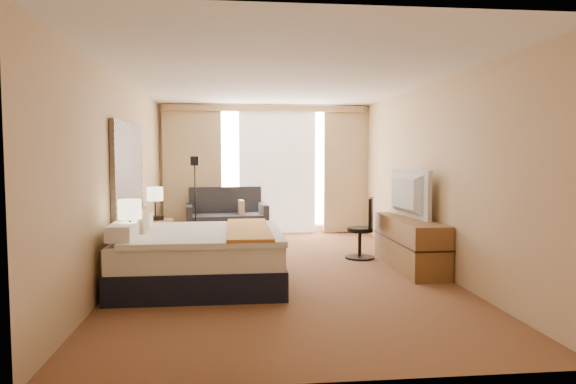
{
  "coord_description": "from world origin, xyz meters",
  "views": [
    {
      "loc": [
        -0.65,
        -6.94,
        1.6
      ],
      "look_at": [
        0.14,
        0.4,
        1.06
      ],
      "focal_mm": 32.0,
      "sensor_mm": 36.0,
      "label": 1
    }
  ],
  "objects": [
    {
      "name": "floor",
      "position": [
        0.0,
        0.0,
        0.0
      ],
      "size": [
        4.2,
        7.0,
        0.02
      ],
      "primitive_type": "cube",
      "color": "maroon",
      "rests_on": "ground"
    },
    {
      "name": "ceiling",
      "position": [
        0.0,
        0.0,
        2.6
      ],
      "size": [
        4.2,
        7.0,
        0.02
      ],
      "primitive_type": "cube",
      "color": "silver",
      "rests_on": "wall_back"
    },
    {
      "name": "wall_back",
      "position": [
        0.0,
        3.5,
        1.3
      ],
      "size": [
        4.2,
        0.02,
        2.6
      ],
      "primitive_type": "cube",
      "color": "tan",
      "rests_on": "ground"
    },
    {
      "name": "wall_front",
      "position": [
        0.0,
        -3.5,
        1.3
      ],
      "size": [
        4.2,
        0.02,
        2.6
      ],
      "primitive_type": "cube",
      "color": "tan",
      "rests_on": "ground"
    },
    {
      "name": "wall_left",
      "position": [
        -2.1,
        0.0,
        1.3
      ],
      "size": [
        0.02,
        7.0,
        2.6
      ],
      "primitive_type": "cube",
      "color": "tan",
      "rests_on": "ground"
    },
    {
      "name": "wall_right",
      "position": [
        2.1,
        0.0,
        1.3
      ],
      "size": [
        0.02,
        7.0,
        2.6
      ],
      "primitive_type": "cube",
      "color": "tan",
      "rests_on": "ground"
    },
    {
      "name": "headboard",
      "position": [
        -2.06,
        0.2,
        1.28
      ],
      "size": [
        0.06,
        1.85,
        1.5
      ],
      "primitive_type": "cube",
      "color": "black",
      "rests_on": "wall_left"
    },
    {
      "name": "nightstand_left",
      "position": [
        -1.87,
        -1.05,
        0.28
      ],
      "size": [
        0.45,
        0.52,
        0.55
      ],
      "primitive_type": "cube",
      "color": "olive",
      "rests_on": "floor"
    },
    {
      "name": "nightstand_right",
      "position": [
        -1.87,
        1.45,
        0.28
      ],
      "size": [
        0.45,
        0.52,
        0.55
      ],
      "primitive_type": "cube",
      "color": "olive",
      "rests_on": "floor"
    },
    {
      "name": "media_dresser",
      "position": [
        1.83,
        0.0,
        0.35
      ],
      "size": [
        0.5,
        1.8,
        0.7
      ],
      "primitive_type": "cube",
      "color": "olive",
      "rests_on": "floor"
    },
    {
      "name": "window",
      "position": [
        0.25,
        3.47,
        1.32
      ],
      "size": [
        2.3,
        0.02,
        2.3
      ],
      "primitive_type": "cube",
      "color": "white",
      "rests_on": "wall_back"
    },
    {
      "name": "curtains",
      "position": [
        -0.0,
        3.39,
        1.41
      ],
      "size": [
        4.12,
        0.19,
        2.56
      ],
      "color": "#CCB590",
      "rests_on": "floor"
    },
    {
      "name": "bed",
      "position": [
        -1.06,
        -0.65,
        0.35
      ],
      "size": [
        1.98,
        1.81,
        0.96
      ],
      "color": "black",
      "rests_on": "floor"
    },
    {
      "name": "loveseat",
      "position": [
        -0.77,
        3.05,
        0.32
      ],
      "size": [
        1.61,
        0.97,
        0.96
      ],
      "rotation": [
        0.0,
        0.0,
        0.1
      ],
      "color": "maroon",
      "rests_on": "floor"
    },
    {
      "name": "floor_lamp",
      "position": [
        -1.33,
        2.37,
        1.11
      ],
      "size": [
        0.2,
        0.2,
        1.57
      ],
      "color": "black",
      "rests_on": "floor"
    },
    {
      "name": "desk_chair",
      "position": [
        1.34,
        0.72,
        0.42
      ],
      "size": [
        0.47,
        0.46,
        0.94
      ],
      "rotation": [
        0.0,
        0.0,
        -0.34
      ],
      "color": "black",
      "rests_on": "floor"
    },
    {
      "name": "lamp_left",
      "position": [
        -1.81,
        -1.02,
        0.97
      ],
      "size": [
        0.26,
        0.26,
        0.55
      ],
      "color": "black",
      "rests_on": "nightstand_left"
    },
    {
      "name": "lamp_right",
      "position": [
        -1.89,
        1.41,
        0.96
      ],
      "size": [
        0.25,
        0.25,
        0.53
      ],
      "color": "black",
      "rests_on": "nightstand_right"
    },
    {
      "name": "tissue_box",
      "position": [
        -1.76,
        -1.07,
        0.6
      ],
      "size": [
        0.14,
        0.14,
        0.11
      ],
      "primitive_type": "cube",
      "rotation": [
        0.0,
        0.0,
        0.24
      ],
      "color": "#92BAE1",
      "rests_on": "nightstand_left"
    },
    {
      "name": "telephone",
      "position": [
        -1.86,
        1.45,
        0.58
      ],
      "size": [
        0.2,
        0.17,
        0.07
      ],
      "primitive_type": "cube",
      "rotation": [
        0.0,
        0.0,
        0.2
      ],
      "color": "black",
      "rests_on": "nightstand_right"
    },
    {
      "name": "television",
      "position": [
        1.78,
        0.21,
        1.04
      ],
      "size": [
        0.28,
        1.2,
        0.69
      ],
      "primitive_type": "imported",
      "rotation": [
        0.0,
        0.0,
        1.68
      ],
      "color": "black",
      "rests_on": "media_dresser"
    }
  ]
}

